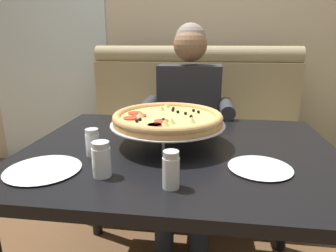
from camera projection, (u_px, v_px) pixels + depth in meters
back_wall_with_window at (198, 11)px, 2.46m from camera, size 6.00×0.12×2.80m
window_panel at (44, 13)px, 2.56m from camera, size 1.10×0.02×2.80m
booth_bench at (192, 148)px, 2.20m from camera, size 1.57×0.78×1.13m
dining_table at (180, 167)px, 1.21m from camera, size 1.24×0.98×0.75m
diner_main at (188, 116)px, 1.86m from camera, size 0.54×0.64×1.27m
pizza at (167, 119)px, 1.20m from camera, size 0.47×0.47×0.14m
shaker_parmesan at (171, 172)px, 0.86m from camera, size 0.05×0.05×0.11m
shaker_pepper_flakes at (102, 162)px, 0.93m from camera, size 0.06×0.06×0.11m
shaker_oregano at (93, 144)px, 1.10m from camera, size 0.05×0.05×0.10m
plate_near_left at (260, 166)px, 0.99m from camera, size 0.21×0.21×0.02m
plate_near_right at (43, 168)px, 0.98m from camera, size 0.25×0.25×0.02m
patio_chair at (76, 97)px, 3.50m from camera, size 0.40×0.40×0.86m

